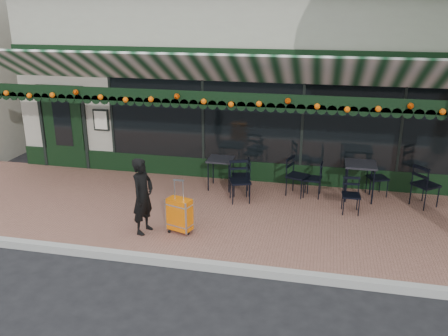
% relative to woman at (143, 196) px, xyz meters
% --- Properties ---
extents(ground, '(80.00, 80.00, 0.00)m').
position_rel_woman_xyz_m(ground, '(1.34, -0.77, -0.89)').
color(ground, black).
rests_on(ground, ground).
extents(sidewalk, '(18.00, 4.00, 0.15)m').
position_rel_woman_xyz_m(sidewalk, '(1.34, 1.23, -0.82)').
color(sidewalk, brown).
rests_on(sidewalk, ground).
extents(curb, '(18.00, 0.16, 0.15)m').
position_rel_woman_xyz_m(curb, '(1.34, -0.85, -0.82)').
color(curb, '#9E9E99').
rests_on(curb, ground).
extents(restaurant_building, '(12.00, 9.60, 4.50)m').
position_rel_woman_xyz_m(restaurant_building, '(1.34, 7.07, 1.38)').
color(restaurant_building, gray).
rests_on(restaurant_building, ground).
extents(woman, '(0.46, 0.60, 1.48)m').
position_rel_woman_xyz_m(woman, '(0.00, 0.00, 0.00)').
color(woman, black).
rests_on(woman, sidewalk).
extents(suitcase, '(0.52, 0.39, 1.06)m').
position_rel_woman_xyz_m(suitcase, '(0.67, 0.14, -0.39)').
color(suitcase, '#DD6206').
rests_on(suitcase, sidewalk).
extents(cafe_table_a, '(0.68, 0.68, 0.83)m').
position_rel_woman_xyz_m(cafe_table_a, '(4.09, 2.59, 0.01)').
color(cafe_table_a, black).
rests_on(cafe_table_a, sidewalk).
extents(cafe_table_b, '(0.60, 0.60, 0.73)m').
position_rel_woman_xyz_m(cafe_table_b, '(0.93, 2.56, -0.08)').
color(cafe_table_b, black).
rests_on(cafe_table_b, sidewalk).
extents(chair_a_left, '(0.44, 0.44, 0.83)m').
position_rel_woman_xyz_m(chair_a_left, '(3.07, 2.51, -0.33)').
color(chair_a_left, black).
rests_on(chair_a_left, sidewalk).
extents(chair_a_right, '(0.54, 0.54, 0.83)m').
position_rel_woman_xyz_m(chair_a_right, '(4.52, 2.88, -0.33)').
color(chair_a_right, black).
rests_on(chair_a_right, sidewalk).
extents(chair_a_front, '(0.40, 0.40, 0.76)m').
position_rel_woman_xyz_m(chair_a_front, '(3.90, 1.75, -0.36)').
color(chair_a_front, black).
rests_on(chair_a_front, sidewalk).
extents(chair_a_extra, '(0.67, 0.67, 0.95)m').
position_rel_woman_xyz_m(chair_a_extra, '(5.47, 2.46, -0.26)').
color(chair_a_extra, black).
rests_on(chair_a_extra, sidewalk).
extents(chair_b_left, '(0.52, 0.52, 0.84)m').
position_rel_woman_xyz_m(chair_b_left, '(1.47, 2.29, -0.32)').
color(chair_b_left, black).
rests_on(chair_b_left, sidewalk).
extents(chair_b_right, '(0.58, 0.58, 0.90)m').
position_rel_woman_xyz_m(chair_b_right, '(2.73, 2.50, -0.29)').
color(chair_b_right, black).
rests_on(chair_b_right, sidewalk).
extents(chair_b_front, '(0.59, 0.59, 0.92)m').
position_rel_woman_xyz_m(chair_b_front, '(1.52, 1.87, -0.28)').
color(chair_b_front, black).
rests_on(chair_b_front, sidewalk).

